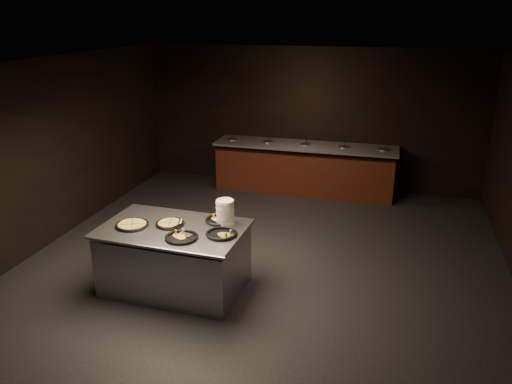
# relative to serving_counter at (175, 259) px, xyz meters

# --- Properties ---
(room) EXTENTS (7.02, 8.02, 2.92)m
(room) POSITION_rel_serving_counter_xyz_m (0.97, 0.73, 1.02)
(room) COLOR black
(room) RESTS_ON ground
(salad_bar) EXTENTS (3.70, 0.83, 1.18)m
(salad_bar) POSITION_rel_serving_counter_xyz_m (0.97, 4.28, 0.01)
(salad_bar) COLOR #4C1E12
(salad_bar) RESTS_ON ground
(serving_counter) EXTENTS (1.91, 1.26, 0.90)m
(serving_counter) POSITION_rel_serving_counter_xyz_m (0.00, 0.00, 0.00)
(serving_counter) COLOR #AEB0B5
(serving_counter) RESTS_ON ground
(plate_stack) EXTENTS (0.24, 0.24, 0.33)m
(plate_stack) POSITION_rel_serving_counter_xyz_m (0.62, 0.29, 0.63)
(plate_stack) COLOR silver
(plate_stack) RESTS_ON serving_counter
(pan_veggie_whole) EXTENTS (0.43, 0.43, 0.04)m
(pan_veggie_whole) POSITION_rel_serving_counter_xyz_m (-0.53, -0.11, 0.49)
(pan_veggie_whole) COLOR black
(pan_veggie_whole) RESTS_ON serving_counter
(pan_cheese_whole) EXTENTS (0.38, 0.38, 0.04)m
(pan_cheese_whole) POSITION_rel_serving_counter_xyz_m (-0.07, 0.06, 0.49)
(pan_cheese_whole) COLOR black
(pan_cheese_whole) RESTS_ON serving_counter
(pan_cheese_slices_a) EXTENTS (0.38, 0.38, 0.04)m
(pan_cheese_slices_a) POSITION_rel_serving_counter_xyz_m (0.52, 0.35, 0.49)
(pan_cheese_slices_a) COLOR black
(pan_cheese_slices_a) RESTS_ON serving_counter
(pan_cheese_slices_b) EXTENTS (0.42, 0.42, 0.04)m
(pan_cheese_slices_b) POSITION_rel_serving_counter_xyz_m (0.25, -0.29, 0.49)
(pan_cheese_slices_b) COLOR black
(pan_cheese_slices_b) RESTS_ON serving_counter
(pan_veggie_slices) EXTENTS (0.40, 0.40, 0.04)m
(pan_veggie_slices) POSITION_rel_serving_counter_xyz_m (0.69, -0.06, 0.49)
(pan_veggie_slices) COLOR black
(pan_veggie_slices) RESTS_ON serving_counter
(server_left) EXTENTS (0.10, 0.30, 0.14)m
(server_left) POSITION_rel_serving_counter_xyz_m (0.08, 0.06, 0.54)
(server_left) COLOR #AEB0B5
(server_left) RESTS_ON serving_counter
(server_right) EXTENTS (0.33, 0.12, 0.16)m
(server_right) POSITION_rel_serving_counter_xyz_m (0.18, -0.19, 0.55)
(server_right) COLOR #AEB0B5
(server_right) RESTS_ON serving_counter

